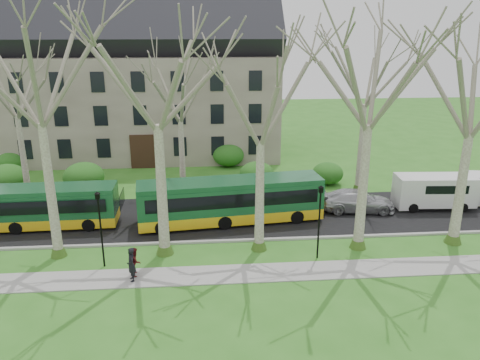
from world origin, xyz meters
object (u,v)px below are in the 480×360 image
bus_follow (231,200)px  pedestrian_b (135,261)px  van_a (434,192)px  bus_lead (28,207)px  sedan (358,201)px  pedestrian_a (131,264)px

bus_follow → pedestrian_b: bus_follow is taller
bus_follow → van_a: (14.83, 1.34, -0.32)m
bus_follow → bus_lead: bearing=172.7°
bus_lead → van_a: size_ratio=2.03×
sedan → van_a: (5.68, 0.13, 0.45)m
van_a → pedestrian_a: size_ratio=3.03×
bus_lead → pedestrian_b: bearing=-43.0°
sedan → pedestrian_b: bearing=124.6°
pedestrian_a → pedestrian_b: bearing=151.7°
van_a → sedan: bearing=-175.0°
bus_lead → sedan: bearing=1.4°
bus_follow → pedestrian_a: bus_follow is taller
bus_lead → pedestrian_b: (7.70, -6.87, -0.63)m
pedestrian_a → pedestrian_b: 0.64m
bus_follow → sedan: (9.14, 1.21, -0.77)m
bus_follow → pedestrian_a: size_ratio=6.68×
bus_lead → bus_follow: 13.21m
van_a → pedestrian_a: 22.19m
pedestrian_b → sedan: bearing=-66.2°
pedestrian_a → pedestrian_b: (0.11, 0.61, -0.14)m
bus_follow → sedan: bearing=1.0°
van_a → pedestrian_b: (-20.33, -8.03, -0.44)m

